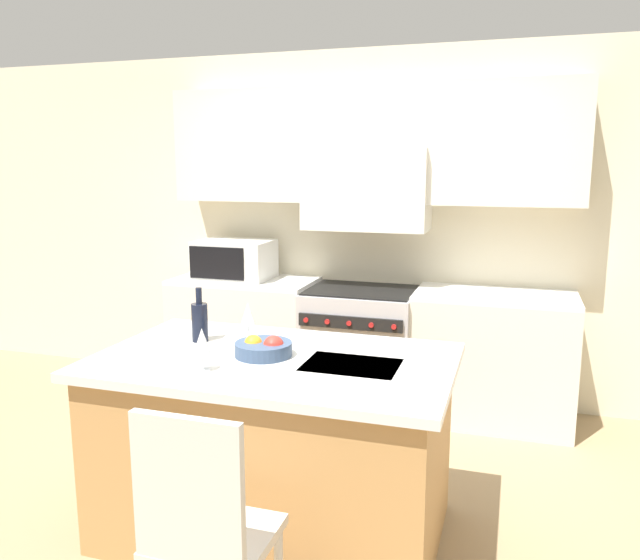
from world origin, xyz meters
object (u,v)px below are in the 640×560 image
(wine_bottle, at_px, (200,321))
(wine_glass_far, at_px, (248,315))
(range_stove, at_px, (361,348))
(wine_glass_near, at_px, (202,342))
(microwave, at_px, (234,259))
(island_chair, at_px, (204,528))
(fruit_bowl, at_px, (264,348))

(wine_bottle, relative_size, wine_glass_far, 1.45)
(range_stove, height_order, wine_glass_near, wine_glass_near)
(microwave, distance_m, wine_glass_near, 2.21)
(wine_glass_near, bearing_deg, island_chair, -62.61)
(range_stove, xyz_separation_m, wine_bottle, (-0.48, -1.61, 0.57))
(microwave, relative_size, island_chair, 0.56)
(wine_bottle, height_order, fruit_bowl, wine_bottle)
(range_stove, distance_m, wine_bottle, 1.77)
(wine_bottle, bearing_deg, range_stove, 73.42)
(island_chair, distance_m, wine_glass_near, 0.86)
(wine_glass_far, bearing_deg, wine_bottle, -155.66)
(microwave, height_order, fruit_bowl, microwave)
(island_chair, distance_m, wine_glass_far, 1.31)
(wine_bottle, bearing_deg, island_chair, -61.69)
(island_chair, xyz_separation_m, fruit_bowl, (-0.16, 0.93, 0.37))
(range_stove, relative_size, wine_glass_near, 4.61)
(island_chair, relative_size, wine_bottle, 3.60)
(wine_glass_near, distance_m, fruit_bowl, 0.36)
(range_stove, bearing_deg, microwave, 178.98)
(microwave, distance_m, fruit_bowl, 2.03)
(wine_glass_far, bearing_deg, microwave, 117.60)
(island_chair, distance_m, fruit_bowl, 1.02)
(wine_bottle, height_order, wine_glass_near, wine_bottle)
(range_stove, bearing_deg, island_chair, -87.95)
(microwave, relative_size, wine_glass_far, 2.94)
(island_chair, xyz_separation_m, wine_glass_far, (-0.34, 1.17, 0.47))
(microwave, xyz_separation_m, wine_glass_near, (0.81, -2.06, -0.04))
(microwave, height_order, wine_glass_far, microwave)
(wine_bottle, bearing_deg, microwave, 109.18)
(microwave, bearing_deg, wine_bottle, -70.82)
(range_stove, height_order, wine_bottle, wine_bottle)
(island_chair, bearing_deg, range_stove, 92.05)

